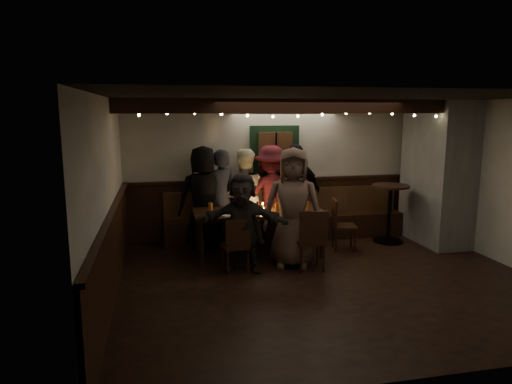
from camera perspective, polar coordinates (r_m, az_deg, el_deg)
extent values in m
cube|color=black|center=(6.80, 9.06, -10.89)|extent=(6.00, 5.00, 0.01)
cube|color=black|center=(6.36, 9.72, 11.66)|extent=(6.00, 5.00, 0.01)
cube|color=beige|center=(8.81, 3.46, 2.78)|extent=(6.00, 0.01, 2.60)
cube|color=beige|center=(6.05, -18.17, -1.03)|extent=(0.01, 5.00, 2.60)
cube|color=#32190F|center=(8.90, 3.46, -2.04)|extent=(6.00, 0.05, 1.10)
cube|color=#32190F|center=(6.23, -17.51, -7.81)|extent=(0.05, 5.00, 1.10)
cube|color=slate|center=(9.00, 21.75, 2.24)|extent=(0.70, 1.40, 2.60)
cube|color=#32190F|center=(8.74, 3.88, -4.45)|extent=(4.60, 0.45, 0.45)
cube|color=#462D15|center=(8.81, 3.59, -1.17)|extent=(4.60, 0.06, 0.50)
cube|color=black|center=(8.65, 2.32, 5.00)|extent=(0.95, 0.04, 1.00)
cube|color=#462D15|center=(8.60, 2.42, 4.96)|extent=(0.64, 0.12, 0.76)
cube|color=#32190F|center=(7.30, 6.76, 10.60)|extent=(6.00, 0.16, 0.22)
sphere|color=#FFE599|center=(6.90, -14.42, 9.31)|extent=(0.04, 0.04, 0.04)
sphere|color=#FFE599|center=(6.89, -11.06, 9.64)|extent=(0.04, 0.04, 0.04)
sphere|color=#FFE599|center=(6.91, -7.70, 9.78)|extent=(0.04, 0.04, 0.04)
sphere|color=#FFE599|center=(6.96, -4.36, 9.70)|extent=(0.04, 0.04, 0.04)
sphere|color=#FFE599|center=(7.02, -1.07, 9.52)|extent=(0.04, 0.04, 0.04)
sphere|color=#FFE599|center=(7.11, 2.14, 9.39)|extent=(0.04, 0.04, 0.04)
sphere|color=#FFE599|center=(7.22, 5.26, 9.42)|extent=(0.04, 0.04, 0.04)
sphere|color=#FFE599|center=(7.34, 8.29, 9.55)|extent=(0.04, 0.04, 0.04)
sphere|color=#FFE599|center=(7.49, 11.21, 9.65)|extent=(0.04, 0.04, 0.04)
sphere|color=#FFE599|center=(7.66, 14.00, 9.59)|extent=(0.04, 0.04, 0.04)
sphere|color=#FFE599|center=(7.84, 16.66, 9.35)|extent=(0.04, 0.04, 0.04)
sphere|color=#FFE599|center=(8.04, 19.19, 9.04)|extent=(0.04, 0.04, 0.04)
sphere|color=#FFE599|center=(8.25, 21.59, 8.80)|extent=(0.04, 0.04, 0.04)
sphere|color=#FFE599|center=(8.48, 23.88, 8.70)|extent=(0.04, 0.04, 0.04)
cube|color=#32190F|center=(7.67, 0.31, -2.53)|extent=(2.16, 0.93, 0.06)
cylinder|color=#32190F|center=(7.26, -6.81, -6.49)|extent=(0.07, 0.07, 0.71)
cylinder|color=#32190F|center=(7.99, -7.32, -4.96)|extent=(0.07, 0.07, 0.71)
cylinder|color=#32190F|center=(7.68, 8.24, -5.58)|extent=(0.07, 0.07, 0.71)
cylinder|color=#32190F|center=(8.38, 6.45, -4.23)|extent=(0.07, 0.07, 0.71)
cylinder|color=#BF7226|center=(7.61, -5.71, -1.89)|extent=(0.07, 0.07, 0.14)
cylinder|color=#BF7226|center=(7.43, -2.80, -2.15)|extent=(0.07, 0.07, 0.14)
cylinder|color=silver|center=(7.77, -0.90, -1.59)|extent=(0.07, 0.07, 0.14)
cylinder|color=#BF7226|center=(7.59, 2.63, -1.89)|extent=(0.07, 0.07, 0.14)
cylinder|color=silver|center=(7.97, 3.50, -1.32)|extent=(0.07, 0.07, 0.14)
cylinder|color=#BF7226|center=(7.73, 6.42, -1.72)|extent=(0.07, 0.07, 0.14)
cylinder|color=white|center=(7.27, -3.25, -2.94)|extent=(0.27, 0.27, 0.02)
cube|color=#B2B2B7|center=(7.61, 0.39, -2.20)|extent=(0.16, 0.10, 0.05)
cylinder|color=#990C0C|center=(7.59, 0.17, -1.79)|extent=(0.04, 0.04, 0.16)
cylinder|color=gold|center=(7.60, 0.62, -1.77)|extent=(0.04, 0.04, 0.16)
cylinder|color=silver|center=(7.72, 0.83, -1.90)|extent=(0.05, 0.05, 0.08)
sphere|color=#FFB24C|center=(7.71, 0.83, -1.45)|extent=(0.03, 0.03, 0.03)
cube|color=#32190F|center=(6.98, -2.63, -6.77)|extent=(0.42, 0.42, 0.04)
cube|color=#32190F|center=(6.75, -2.25, -5.26)|extent=(0.38, 0.08, 0.44)
cylinder|color=#32190F|center=(7.22, -1.75, -7.89)|extent=(0.03, 0.03, 0.37)
cylinder|color=#32190F|center=(6.94, -1.03, -8.64)|extent=(0.03, 0.03, 0.37)
cylinder|color=#32190F|center=(7.15, -4.16, -8.11)|extent=(0.03, 0.03, 0.37)
cylinder|color=#32190F|center=(6.86, -3.53, -8.88)|extent=(0.03, 0.03, 0.37)
cube|color=#32190F|center=(7.10, 6.77, -6.13)|extent=(0.46, 0.46, 0.04)
cube|color=#32190F|center=(6.85, 7.23, -4.43)|extent=(0.43, 0.07, 0.49)
cylinder|color=#32190F|center=(7.38, 7.70, -7.41)|extent=(0.04, 0.04, 0.42)
cylinder|color=#32190F|center=(7.06, 8.47, -8.24)|extent=(0.04, 0.04, 0.42)
cylinder|color=#32190F|center=(7.29, 5.04, -7.56)|extent=(0.04, 0.04, 0.42)
cylinder|color=#32190F|center=(6.97, 5.69, -8.41)|extent=(0.04, 0.04, 0.42)
cube|color=#32190F|center=(8.18, 10.98, -4.24)|extent=(0.48, 0.48, 0.04)
cube|color=#32190F|center=(8.09, 9.76, -2.53)|extent=(0.12, 0.41, 0.47)
cylinder|color=#32190F|center=(8.12, 12.30, -6.00)|extent=(0.03, 0.03, 0.40)
cylinder|color=#32190F|center=(8.05, 10.00, -6.05)|extent=(0.03, 0.03, 0.40)
cylinder|color=#32190F|center=(8.43, 11.82, -5.39)|extent=(0.03, 0.03, 0.40)
cylinder|color=#32190F|center=(8.37, 9.60, -5.43)|extent=(0.03, 0.03, 0.40)
cylinder|color=black|center=(8.95, 16.18, -5.88)|extent=(0.55, 0.55, 0.03)
cylinder|color=black|center=(8.83, 16.34, -2.67)|extent=(0.07, 0.07, 1.06)
cylinder|color=#32190F|center=(8.73, 16.51, 0.72)|extent=(0.68, 0.68, 0.04)
imported|color=black|center=(8.12, -6.57, -0.66)|extent=(0.93, 0.64, 1.82)
imported|color=#272936|center=(8.17, -4.52, -0.80)|extent=(0.75, 0.62, 1.75)
imported|color=#F4F0CA|center=(8.32, -1.57, -0.60)|extent=(0.89, 0.71, 1.75)
imported|color=#4C131C|center=(8.41, 1.86, -0.31)|extent=(1.22, 0.77, 1.80)
imported|color=black|center=(8.55, 5.09, -0.09)|extent=(1.16, 0.79, 1.82)
imported|color=#2D2923|center=(6.88, -1.70, -3.87)|extent=(1.47, 0.86, 1.51)
imported|color=brown|center=(7.11, 4.59, -1.96)|extent=(1.04, 0.83, 1.87)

